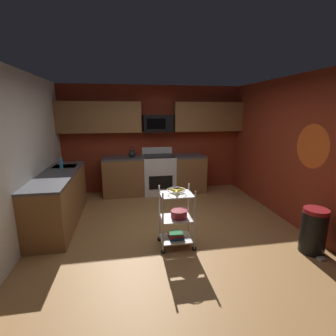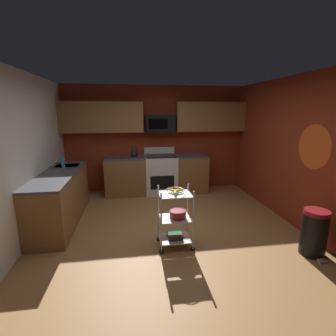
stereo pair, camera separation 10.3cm
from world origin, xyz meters
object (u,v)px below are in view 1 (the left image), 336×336
(fruit_bowl, at_px, (177,191))
(trash_can, at_px, (313,231))
(rolling_cart, at_px, (176,218))
(kettle, at_px, (132,154))
(microwave, at_px, (158,123))
(oven_range, at_px, (159,174))
(dish_soap_bottle, at_px, (61,163))
(mixing_bowl_large, at_px, (179,214))
(book_stack, at_px, (176,235))

(fruit_bowl, relative_size, trash_can, 0.41)
(rolling_cart, bearing_deg, kettle, 102.17)
(rolling_cart, bearing_deg, microwave, 88.05)
(oven_range, xyz_separation_m, dish_soap_bottle, (-2.02, -0.94, 0.54))
(mixing_bowl_large, height_order, dish_soap_bottle, dish_soap_bottle)
(oven_range, bearing_deg, book_stack, -92.05)
(oven_range, distance_m, microwave, 1.23)
(oven_range, relative_size, trash_can, 1.67)
(microwave, relative_size, trash_can, 1.06)
(fruit_bowl, xyz_separation_m, trash_can, (1.90, -0.49, -0.55))
(oven_range, relative_size, kettle, 4.17)
(oven_range, distance_m, mixing_bowl_large, 2.54)
(kettle, height_order, dish_soap_bottle, kettle)
(microwave, height_order, mixing_bowl_large, microwave)
(rolling_cart, height_order, mixing_bowl_large, rolling_cart)
(microwave, height_order, fruit_bowl, microwave)
(oven_range, relative_size, rolling_cart, 1.20)
(microwave, relative_size, kettle, 2.65)
(kettle, xyz_separation_m, dish_soap_bottle, (-1.38, -0.93, 0.02))
(book_stack, xyz_separation_m, dish_soap_bottle, (-1.93, 1.60, 0.85))
(rolling_cart, relative_size, mixing_bowl_large, 3.63)
(dish_soap_bottle, bearing_deg, trash_can, -28.71)
(trash_can, bearing_deg, mixing_bowl_large, 165.12)
(book_stack, bearing_deg, fruit_bowl, 180.00)
(rolling_cart, xyz_separation_m, kettle, (-0.55, 2.53, 0.55))
(dish_soap_bottle, bearing_deg, microwave, 27.30)
(fruit_bowl, bearing_deg, mixing_bowl_large, -0.00)
(rolling_cart, height_order, trash_can, rolling_cart)
(microwave, distance_m, kettle, 0.95)
(kettle, distance_m, dish_soap_bottle, 1.67)
(kettle, bearing_deg, oven_range, 0.35)
(microwave, relative_size, fruit_bowl, 2.57)
(mixing_bowl_large, bearing_deg, trash_can, -14.88)
(kettle, height_order, trash_can, kettle)
(fruit_bowl, height_order, trash_can, fruit_bowl)
(fruit_bowl, bearing_deg, kettle, 102.17)
(book_stack, height_order, dish_soap_bottle, dish_soap_bottle)
(microwave, distance_m, rolling_cart, 2.92)
(rolling_cart, distance_m, fruit_bowl, 0.43)
(oven_range, height_order, fruit_bowl, oven_range)
(fruit_bowl, relative_size, book_stack, 1.18)
(rolling_cart, distance_m, kettle, 2.65)
(book_stack, relative_size, dish_soap_bottle, 1.16)
(oven_range, xyz_separation_m, book_stack, (-0.09, -2.54, -0.31))
(book_stack, height_order, kettle, kettle)
(rolling_cart, distance_m, book_stack, 0.28)
(trash_can, bearing_deg, dish_soap_bottle, 151.29)
(rolling_cart, xyz_separation_m, fruit_bowl, (-0.00, 0.00, 0.43))
(mixing_bowl_large, relative_size, trash_can, 0.38)
(mixing_bowl_large, distance_m, book_stack, 0.35)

